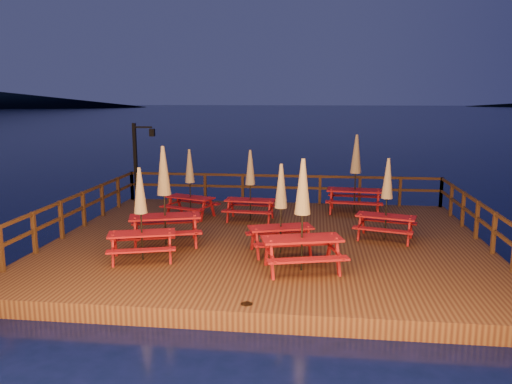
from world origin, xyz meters
TOP-DOWN VIEW (x-y plane):
  - ground at (0.00, 0.00)m, footprint 500.00×500.00m
  - deck at (0.00, 0.00)m, footprint 12.00×10.00m
  - deck_piles at (0.00, 0.00)m, footprint 11.44×9.44m
  - railing at (0.00, 1.78)m, footprint 11.80×9.75m
  - lamp_post at (-5.39, 4.55)m, footprint 0.85×0.18m
  - picnic_table_0 at (1.00, -2.55)m, footprint 2.16×1.93m
  - picnic_table_1 at (2.65, 3.59)m, footprint 2.04×1.74m
  - picnic_table_2 at (0.43, -1.28)m, footprint 1.96×1.78m
  - picnic_table_3 at (-0.80, 2.06)m, footprint 1.70×1.44m
  - picnic_table_4 at (-2.86, 2.31)m, footprint 1.94×1.77m
  - picnic_table_5 at (-2.74, -0.91)m, footprint 2.26×2.04m
  - picnic_table_6 at (-2.93, -2.24)m, footprint 1.93×1.74m
  - picnic_table_7 at (3.27, 0.31)m, footprint 1.92×1.72m

SIDE VIEW (x-z plane):
  - deck_piles at x=0.00m, z-range -1.00..0.40m
  - ground at x=0.00m, z-range 0.00..0.00m
  - deck at x=0.00m, z-range 0.00..0.40m
  - railing at x=0.00m, z-range 0.61..1.71m
  - picnic_table_4 at x=-2.86m, z-range 0.44..2.72m
  - picnic_table_6 at x=-2.93m, z-range 0.45..2.75m
  - picnic_table_3 at x=-0.80m, z-range 0.45..2.75m
  - picnic_table_7 at x=3.27m, z-range 0.45..2.76m
  - picnic_table_2 at x=0.43m, z-range 0.45..2.77m
  - picnic_table_0 at x=1.00m, z-range 0.45..3.07m
  - picnic_table_5 at x=-2.74m, z-range 0.45..3.15m
  - picnic_table_1 at x=2.65m, z-range 0.45..3.17m
  - lamp_post at x=-5.39m, z-range 0.70..3.70m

